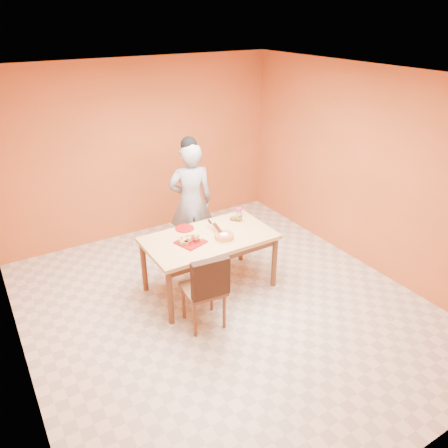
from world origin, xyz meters
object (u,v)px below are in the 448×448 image
person (191,202)px  red_dinner_plate (185,228)px  magenta_glass (239,211)px  pastry_platter (191,242)px  egg_ornament (239,217)px  sponge_cake (224,236)px  checker_tin (234,219)px  dining_chair (204,288)px  dining_table (209,243)px

person → red_dinner_plate: size_ratio=7.07×
person → magenta_glass: size_ratio=16.96×
pastry_platter → egg_ornament: (0.82, 0.20, 0.05)m
red_dinner_plate → sponge_cake: bearing=-60.6°
person → checker_tin: size_ratio=16.09×
pastry_platter → red_dinner_plate: (0.10, 0.37, -0.00)m
red_dinner_plate → egg_ornament: (0.72, -0.17, 0.05)m
person → magenta_glass: bearing=147.0°
dining_chair → person: bearing=73.4°
person → magenta_glass: (0.46, -0.54, -0.05)m
dining_chair → red_dinner_plate: (0.25, 0.95, 0.27)m
dining_table → pastry_platter: bearing=-174.9°
checker_tin → egg_ornament: bearing=-61.4°
person → red_dinner_plate: 0.65m
egg_ornament → checker_tin: 0.09m
dining_chair → person: size_ratio=0.56×
pastry_platter → egg_ornament: bearing=13.5°
person → checker_tin: (0.31, -0.64, -0.08)m
person → dining_table: bearing=93.6°
person → red_dinner_plate: person is taller
dining_chair → sponge_cake: dining_chair is taller
checker_tin → dining_chair: bearing=-137.8°
dining_chair → pastry_platter: (0.14, 0.58, 0.27)m
person → pastry_platter: bearing=79.0°
dining_table → person: person is taller
egg_ornament → checker_tin: bearing=105.6°
dining_chair → magenta_glass: 1.46m
dining_chair → egg_ornament: dining_chair is taller
dining_chair → checker_tin: bearing=48.3°
dining_table → egg_ornament: egg_ornament is taller
egg_ornament → magenta_glass: 0.20m
pastry_platter → egg_ornament: 0.85m
pastry_platter → magenta_glass: bearing=21.2°
dining_table → magenta_glass: bearing=27.0°
dining_table → magenta_glass: 0.76m
red_dinner_plate → pastry_platter: bearing=-105.7°
person → egg_ornament: size_ratio=14.23×
dining_table → dining_chair: bearing=-124.4°
dining_chair → red_dinner_plate: bearing=81.4°
magenta_glass → pastry_platter: bearing=-158.8°
pastry_platter → checker_tin: size_ratio=2.82×
sponge_cake → dining_table: bearing=126.8°
red_dinner_plate → egg_ornament: size_ratio=2.01×
dining_table → sponge_cake: size_ratio=6.59×
dining_table → red_dinner_plate: bearing=115.5°
pastry_platter → dining_table: bearing=5.1°
person → pastry_platter: 1.02m
dining_table → red_dinner_plate: (-0.17, 0.35, 0.10)m
pastry_platter → magenta_glass: (0.93, 0.36, 0.04)m
sponge_cake → checker_tin: (0.40, 0.40, -0.02)m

